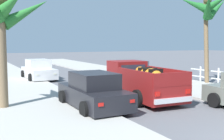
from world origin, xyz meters
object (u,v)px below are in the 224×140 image
pickup_truck (140,82)px  car_right_mid (93,92)px  palm_tree_right_fore (0,14)px  palm_tree_left_fore (207,10)px  car_right_near (39,70)px  car_left_mid (132,72)px

pickup_truck → car_right_mid: pickup_truck is taller
pickup_truck → palm_tree_right_fore: palm_tree_right_fore is taller
pickup_truck → palm_tree_left_fore: bearing=17.8°
car_right_mid → palm_tree_left_fore: (9.56, 3.02, 4.21)m
palm_tree_right_fore → car_right_near: bearing=69.0°
car_left_mid → palm_tree_right_fore: palm_tree_right_fore is taller
pickup_truck → car_right_near: pickup_truck is taller
car_left_mid → palm_tree_left_fore: palm_tree_left_fore is taller
palm_tree_right_fore → car_right_mid: bearing=-24.1°
car_left_mid → car_right_mid: size_ratio=1.02×
car_right_near → palm_tree_left_fore: size_ratio=0.72×
car_right_near → car_left_mid: size_ratio=0.99×
palm_tree_left_fore → palm_tree_right_fore: size_ratio=1.22×
car_right_mid → palm_tree_right_fore: (-3.37, 1.51, 3.18)m
palm_tree_right_fore → pickup_truck: bearing=-5.7°
pickup_truck → car_right_mid: (-2.89, -0.88, -0.10)m
pickup_truck → palm_tree_right_fore: size_ratio=1.09×
car_right_mid → palm_tree_left_fore: size_ratio=0.72×
car_left_mid → palm_tree_left_fore: bearing=-38.3°
palm_tree_left_fore → palm_tree_right_fore: (-12.93, -1.51, -1.03)m
palm_tree_left_fore → palm_tree_right_fore: bearing=-173.3°
car_right_near → palm_tree_left_fore: (9.47, -7.49, 4.21)m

